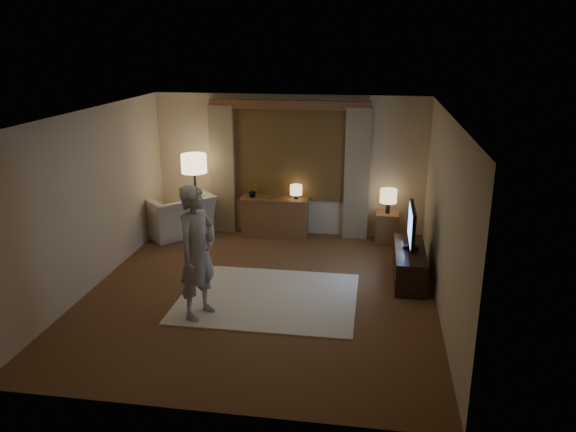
% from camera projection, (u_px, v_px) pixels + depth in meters
% --- Properties ---
extents(room, '(5.04, 5.54, 2.64)m').
position_uv_depth(room, '(266.00, 196.00, 8.24)').
color(room, brown).
rests_on(room, ground).
extents(rug, '(2.50, 2.00, 0.02)m').
position_uv_depth(rug, '(268.00, 298.00, 8.01)').
color(rug, beige).
rests_on(rug, floor).
extents(sideboard, '(1.20, 0.40, 0.70)m').
position_uv_depth(sideboard, '(275.00, 218.00, 10.45)').
color(sideboard, brown).
rests_on(sideboard, floor).
extents(picture_frame, '(0.16, 0.02, 0.20)m').
position_uv_depth(picture_frame, '(275.00, 195.00, 10.32)').
color(picture_frame, brown).
rests_on(picture_frame, sideboard).
extents(plant, '(0.17, 0.13, 0.30)m').
position_uv_depth(plant, '(253.00, 191.00, 10.36)').
color(plant, '#999999').
rests_on(plant, sideboard).
extents(table_lamp_sideboard, '(0.22, 0.22, 0.30)m').
position_uv_depth(table_lamp_sideboard, '(296.00, 190.00, 10.23)').
color(table_lamp_sideboard, black).
rests_on(table_lamp_sideboard, sideboard).
extents(floor_lamp, '(0.46, 0.46, 1.57)m').
position_uv_depth(floor_lamp, '(194.00, 168.00, 10.08)').
color(floor_lamp, black).
rests_on(floor_lamp, floor).
extents(armchair, '(1.59, 1.60, 0.78)m').
position_uv_depth(armchair, '(177.00, 215.00, 10.52)').
color(armchair, beige).
rests_on(armchair, floor).
extents(side_table, '(0.40, 0.40, 0.56)m').
position_uv_depth(side_table, '(387.00, 228.00, 10.12)').
color(side_table, brown).
rests_on(side_table, floor).
extents(table_lamp_side, '(0.30, 0.30, 0.44)m').
position_uv_depth(table_lamp_side, '(388.00, 197.00, 9.95)').
color(table_lamp_side, black).
rests_on(table_lamp_side, side_table).
extents(tv_stand, '(0.45, 1.40, 0.50)m').
position_uv_depth(tv_stand, '(409.00, 264.00, 8.57)').
color(tv_stand, black).
rests_on(tv_stand, floor).
extents(tv, '(0.23, 0.92, 0.67)m').
position_uv_depth(tv, '(412.00, 226.00, 8.38)').
color(tv, black).
rests_on(tv, tv_stand).
extents(person, '(0.63, 0.76, 1.78)m').
position_uv_depth(person, '(198.00, 252.00, 7.24)').
color(person, '#A39F96').
rests_on(person, rug).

